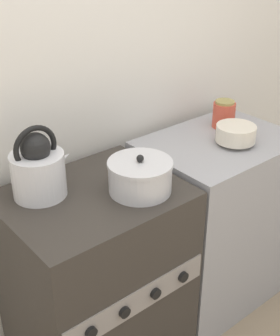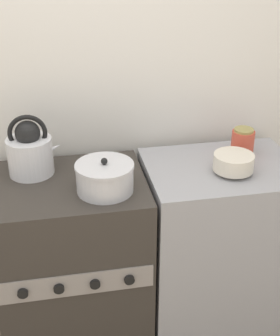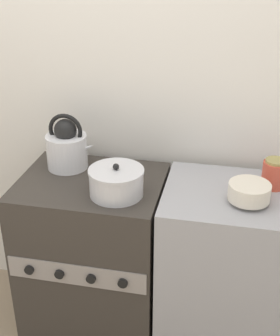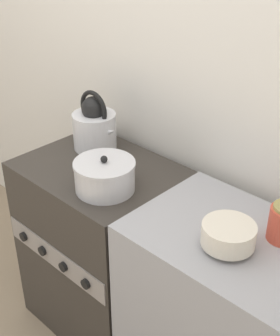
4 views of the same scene
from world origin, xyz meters
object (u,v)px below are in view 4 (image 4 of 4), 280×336
at_px(stove, 102,248).
at_px(kettle, 95,126).
at_px(cooking_pot, 105,176).
at_px(enamel_bowl, 228,235).

bearing_deg(stove, kettle, 141.51).
bearing_deg(cooking_pot, kettle, 144.50).
bearing_deg(enamel_bowl, cooking_pot, -177.89).
xyz_separation_m(kettle, enamel_bowl, (0.87, -0.19, -0.04)).
bearing_deg(kettle, stove, -38.49).
bearing_deg(stove, enamel_bowl, -5.95).
height_order(stove, enamel_bowl, enamel_bowl).
bearing_deg(enamel_bowl, stove, 174.05).
xyz_separation_m(stove, cooking_pot, (0.15, -0.10, 0.51)).
relative_size(kettle, cooking_pot, 1.14).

